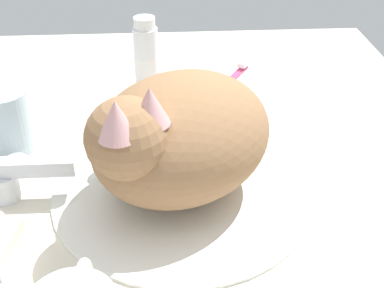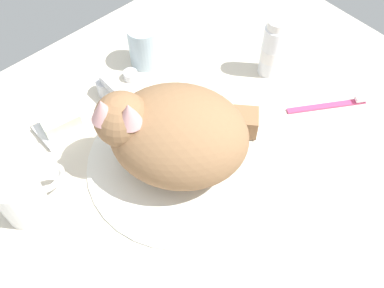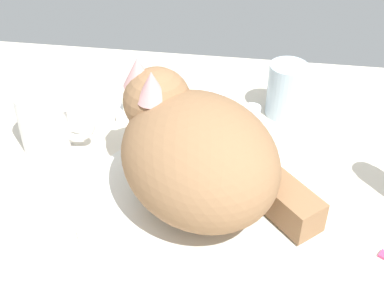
# 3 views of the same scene
# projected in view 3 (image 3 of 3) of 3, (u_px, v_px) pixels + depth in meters

# --- Properties ---
(ground_plane) EXTENTS (1.10, 0.83, 0.03)m
(ground_plane) POSITION_uv_depth(u_px,v_px,m) (199.00, 213.00, 0.71)
(ground_plane) COLOR beige
(sink_basin) EXTENTS (0.33, 0.33, 0.01)m
(sink_basin) POSITION_uv_depth(u_px,v_px,m) (199.00, 203.00, 0.70)
(sink_basin) COLOR silver
(sink_basin) RESTS_ON ground_plane
(faucet) EXTENTS (0.15, 0.11, 0.06)m
(faucet) POSITION_uv_depth(u_px,v_px,m) (216.00, 106.00, 0.85)
(faucet) COLOR silver
(faucet) RESTS_ON ground_plane
(cat) EXTENTS (0.30, 0.29, 0.17)m
(cat) POSITION_uv_depth(u_px,v_px,m) (197.00, 152.00, 0.66)
(cat) COLOR #936B47
(cat) RESTS_ON sink_basin
(coffee_mug) EXTENTS (0.11, 0.07, 0.09)m
(coffee_mug) POSITION_uv_depth(u_px,v_px,m) (45.00, 121.00, 0.78)
(coffee_mug) COLOR white
(coffee_mug) RESTS_ON ground_plane
(rinse_cup) EXTENTS (0.06, 0.06, 0.09)m
(rinse_cup) POSITION_uv_depth(u_px,v_px,m) (286.00, 90.00, 0.85)
(rinse_cup) COLOR silver
(rinse_cup) RESTS_ON ground_plane
(soap_dish) EXTENTS (0.09, 0.06, 0.01)m
(soap_dish) POSITION_uv_depth(u_px,v_px,m) (148.00, 110.00, 0.87)
(soap_dish) COLOR white
(soap_dish) RESTS_ON ground_plane
(soap_bar) EXTENTS (0.07, 0.06, 0.03)m
(soap_bar) POSITION_uv_depth(u_px,v_px,m) (147.00, 100.00, 0.86)
(soap_bar) COLOR silver
(soap_bar) RESTS_ON soap_dish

